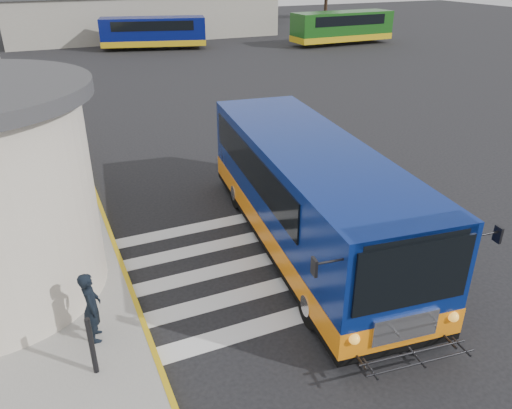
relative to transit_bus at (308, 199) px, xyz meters
name	(u,v)px	position (x,y,z in m)	size (l,w,h in m)	color
ground	(269,242)	(-0.89, 0.55, -1.41)	(140.00, 140.00, 0.00)	black
curb_strip	(100,207)	(-4.94, 4.55, -1.33)	(0.12, 34.00, 0.16)	gold
crosswalk	(265,259)	(-1.39, -0.25, -1.40)	(8.00, 5.35, 0.01)	silver
depot_building	(144,15)	(5.11, 42.55, 0.70)	(26.40, 8.40, 4.20)	gray
transit_bus	(308,199)	(0.00, 0.00, 0.00)	(4.36, 10.67, 2.94)	navy
pedestrian_a	(92,307)	(-5.91, -1.74, -0.48)	(0.57, 0.37, 1.56)	black
bollard	(92,346)	(-6.06, -2.72, -0.63)	(0.10, 0.10, 1.25)	black
far_bus_a	(153,31)	(4.22, 34.92, 0.09)	(9.26, 4.61, 2.30)	#060F51
far_bus_b	(342,26)	(20.79, 30.60, 0.20)	(9.65, 2.93, 2.47)	#164913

